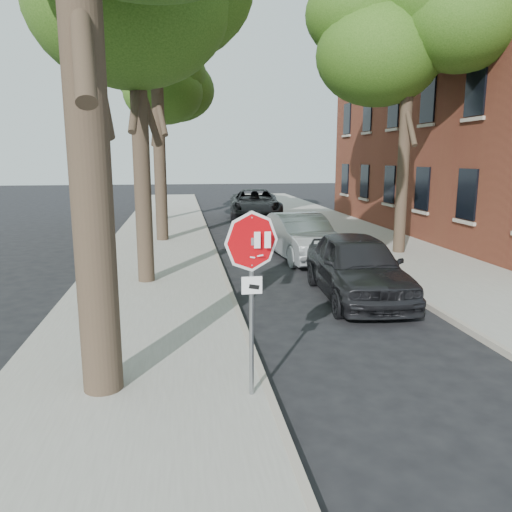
{
  "coord_description": "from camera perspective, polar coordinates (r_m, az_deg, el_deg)",
  "views": [
    {
      "loc": [
        -1.61,
        -6.49,
        3.41
      ],
      "look_at": [
        -0.59,
        0.32,
        2.05
      ],
      "focal_mm": 35.0,
      "sensor_mm": 36.0,
      "label": 1
    }
  ],
  "objects": [
    {
      "name": "tree_mid_b",
      "position": [
        21.14,
        -11.51,
        23.5
      ],
      "size": [
        5.88,
        5.46,
        10.36
      ],
      "color": "black",
      "rests_on": "sidewalk_left"
    },
    {
      "name": "tree_right",
      "position": [
        18.65,
        17.0,
        22.49
      ],
      "size": [
        5.29,
        4.91,
        9.33
      ],
      "color": "black",
      "rests_on": "sidewalk_right"
    },
    {
      "name": "car_d",
      "position": [
        28.17,
        -0.1,
        5.93
      ],
      "size": [
        3.36,
        6.25,
        1.67
      ],
      "primitive_type": "imported",
      "rotation": [
        0.0,
        0.0,
        -0.1
      ],
      "color": "black",
      "rests_on": "ground"
    },
    {
      "name": "car_b",
      "position": [
        17.07,
        5.13,
        2.22
      ],
      "size": [
        2.07,
        4.78,
        1.53
      ],
      "primitive_type": "imported",
      "rotation": [
        0.0,
        0.0,
        0.1
      ],
      "color": "#9FA3A7",
      "rests_on": "ground"
    },
    {
      "name": "tree_far",
      "position": [
        27.89,
        -11.36,
        18.81
      ],
      "size": [
        5.29,
        4.91,
        9.33
      ],
      "color": "black",
      "rests_on": "sidewalk_left"
    },
    {
      "name": "stop_sign",
      "position": [
        6.69,
        -0.5,
        -1.44
      ],
      "size": [
        0.76,
        0.34,
        2.61
      ],
      "color": "gray",
      "rests_on": "sidewalk_left"
    },
    {
      "name": "car_a",
      "position": [
        12.43,
        11.46,
        -1.15
      ],
      "size": [
        2.18,
        4.82,
        1.61
      ],
      "primitive_type": "imported",
      "rotation": [
        0.0,
        0.0,
        -0.06
      ],
      "color": "black",
      "rests_on": "ground"
    },
    {
      "name": "curb_left",
      "position": [
        18.83,
        -4.87,
        0.91
      ],
      "size": [
        0.12,
        55.0,
        0.13
      ],
      "primitive_type": "cube",
      "color": "#9E9384",
      "rests_on": "ground"
    },
    {
      "name": "sidewalk_left",
      "position": [
        18.82,
        -11.11,
        0.71
      ],
      "size": [
        4.0,
        55.0,
        0.12
      ],
      "primitive_type": "cube",
      "color": "gray",
      "rests_on": "ground"
    },
    {
      "name": "ground",
      "position": [
        7.51,
        5.0,
        -15.88
      ],
      "size": [
        120.0,
        120.0,
        0.0
      ],
      "primitive_type": "plane",
      "color": "black",
      "rests_on": "ground"
    },
    {
      "name": "sidewalk_right",
      "position": [
        20.28,
        13.64,
        1.35
      ],
      "size": [
        4.0,
        55.0,
        0.12
      ],
      "primitive_type": "cube",
      "color": "gray",
      "rests_on": "ground"
    },
    {
      "name": "curb_right",
      "position": [
        19.6,
        8.07,
        1.24
      ],
      "size": [
        0.12,
        55.0,
        0.13
      ],
      "primitive_type": "cube",
      "color": "#9E9384",
      "rests_on": "ground"
    }
  ]
}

